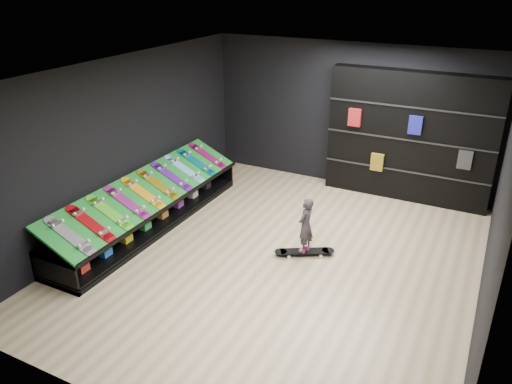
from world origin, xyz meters
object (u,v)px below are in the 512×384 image
at_px(floor_skateboard, 304,253).
at_px(child, 305,235).
at_px(display_rack, 150,213).
at_px(back_shelving, 410,137).

relative_size(floor_skateboard, child, 1.74).
distance_m(display_rack, floor_skateboard, 2.92).
relative_size(back_shelving, child, 5.69).
bearing_deg(child, display_rack, -77.54).
bearing_deg(floor_skateboard, back_shelving, 43.02).
height_order(display_rack, floor_skateboard, display_rack).
xyz_separation_m(floor_skateboard, child, (0.00, 0.00, 0.33)).
relative_size(display_rack, back_shelving, 1.40).
xyz_separation_m(display_rack, back_shelving, (3.85, 3.32, 1.03)).
distance_m(back_shelving, child, 3.31).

